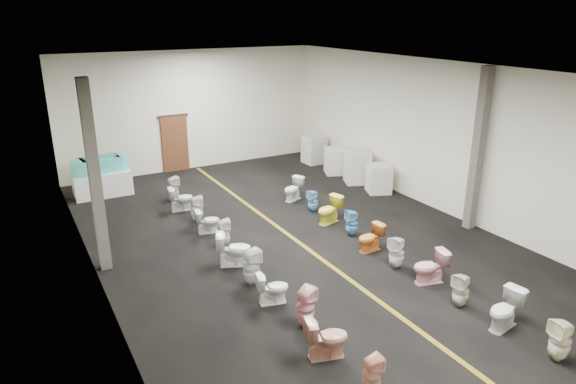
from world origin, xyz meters
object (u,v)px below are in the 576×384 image
object	(u,v)px
toilet_left_9	(197,209)
toilet_right_4	(397,252)
toilet_left_7	(223,233)
toilet_right_2	(461,290)
toilet_right_3	(430,267)
toilet_right_5	(370,238)
toilet_right_8	(313,201)
appliance_crate_a	(379,179)
toilet_left_11	(173,189)
display_table	(103,183)
toilet_right_1	(505,310)
toilet_right_9	(293,189)
toilet_left_4	(273,288)
appliance_crate_d	(314,149)
toilet_left_8	(208,221)
appliance_crate_c	(337,161)
toilet_right_6	(352,223)
toilet_left_3	(305,307)
toilet_right_0	(560,340)
toilet_left_5	(251,267)
toilet_right_7	(329,210)
appliance_crate_b	(357,167)
toilet_left_6	(234,249)
toilet_left_10	(181,199)
bathtub	(100,164)

from	to	relation	value
toilet_left_9	toilet_right_4	world-z (taller)	toilet_right_4
toilet_left_7	toilet_right_2	bearing A→B (deg)	-137.46
toilet_left_7	toilet_right_3	world-z (taller)	toilet_right_3
toilet_right_5	toilet_right_8	bearing A→B (deg)	172.25
appliance_crate_a	toilet_left_11	size ratio (longest dim) A/B	1.19
display_table	toilet_right_4	distance (m)	10.18
toilet_left_11	toilet_right_1	xyz separation A→B (m)	(3.41, -10.08, -0.00)
toilet_left_11	toilet_right_9	distance (m)	3.89
toilet_left_4	appliance_crate_a	bearing A→B (deg)	-41.91
appliance_crate_d	toilet_left_8	bearing A→B (deg)	-144.31
appliance_crate_c	toilet_right_6	size ratio (longest dim) A/B	1.27
toilet_right_6	toilet_left_9	bearing A→B (deg)	-123.04
toilet_right_2	toilet_right_3	bearing A→B (deg)	157.20
toilet_left_3	toilet_right_9	distance (m)	7.10
toilet_right_0	appliance_crate_c	bearing A→B (deg)	173.12
toilet_left_3	toilet_right_9	world-z (taller)	toilet_left_3
toilet_right_2	toilet_right_5	distance (m)	3.01
display_table	toilet_left_5	world-z (taller)	toilet_left_5
display_table	toilet_left_5	distance (m)	8.02
toilet_left_5	toilet_right_6	xyz separation A→B (m)	(3.53, 1.07, -0.05)
toilet_left_7	toilet_right_8	world-z (taller)	toilet_left_7
appliance_crate_c	toilet_right_6	distance (m)	5.79
toilet_left_8	appliance_crate_a	bearing A→B (deg)	-77.05
toilet_right_3	toilet_left_7	bearing A→B (deg)	-126.98
toilet_left_9	toilet_right_8	size ratio (longest dim) A/B	1.14
toilet_left_11	toilet_right_7	distance (m)	5.26
appliance_crate_b	toilet_right_1	distance (m)	9.17
display_table	toilet_left_4	world-z (taller)	display_table
toilet_right_6	toilet_right_9	xyz separation A→B (m)	(0.00, 3.23, 0.00)
toilet_left_8	toilet_right_3	bearing A→B (deg)	-136.97
toilet_left_9	toilet_right_4	size ratio (longest dim) A/B	0.96
toilet_right_2	toilet_right_6	size ratio (longest dim) A/B	1.01
toilet_left_11	toilet_right_8	world-z (taller)	toilet_left_11
toilet_left_3	toilet_left_6	size ratio (longest dim) A/B	0.98
display_table	toilet_left_3	world-z (taller)	toilet_left_3
appliance_crate_d	toilet_right_2	xyz separation A→B (m)	(-3.06, -10.64, -0.18)
appliance_crate_a	toilet_left_10	distance (m)	6.58
toilet_right_4	toilet_right_8	bearing A→B (deg)	156.30
toilet_right_2	bathtub	bearing A→B (deg)	-168.87
display_table	toilet_right_7	xyz separation A→B (m)	(5.26, -5.70, -0.01)
bathtub	appliance_crate_b	xyz separation A→B (m)	(8.21, -3.05, -0.50)
toilet_left_5	toilet_right_8	xyz separation A→B (m)	(3.55, 3.12, -0.08)
toilet_right_5	toilet_left_4	bearing A→B (deg)	-77.97
toilet_right_1	toilet_right_9	size ratio (longest dim) A/B	1.05
toilet_right_1	toilet_right_6	world-z (taller)	toilet_right_1
appliance_crate_b	toilet_right_5	size ratio (longest dim) A/B	1.61
toilet_right_8	toilet_left_3	bearing A→B (deg)	-42.11
toilet_right_5	toilet_right_6	distance (m)	1.01
appliance_crate_c	toilet_left_8	size ratio (longest dim) A/B	1.40
toilet_left_6	toilet_right_1	bearing A→B (deg)	-121.66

